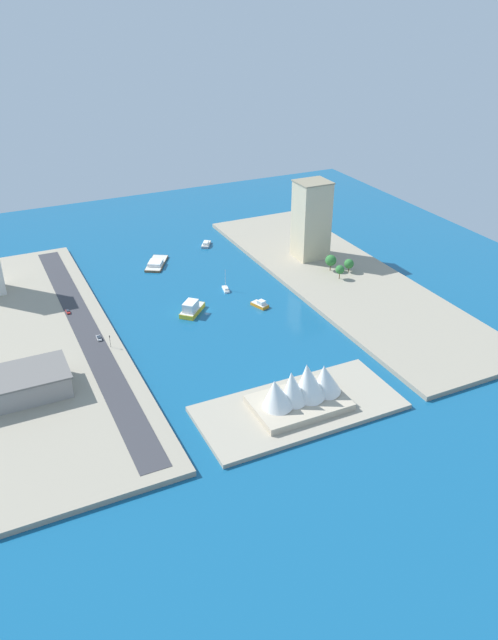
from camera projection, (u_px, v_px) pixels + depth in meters
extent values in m
plane|color=#145684|center=(207.00, 310.00, 342.22)|extent=(440.00, 440.00, 0.00)
cube|color=#9E937F|center=(342.00, 279.00, 374.91)|extent=(70.00, 240.00, 2.50)
cube|color=#9E937F|center=(43.00, 343.00, 308.34)|extent=(70.00, 240.00, 2.50)
cube|color=#A89E89|center=(299.00, 408.00, 261.97)|extent=(86.98, 39.88, 2.00)
cube|color=#38383D|center=(87.00, 331.00, 315.98)|extent=(12.34, 228.00, 0.15)
cube|color=brown|center=(157.00, 264.00, 396.48)|extent=(21.56, 27.16, 1.31)
cone|color=brown|center=(161.00, 256.00, 408.02)|extent=(1.62, 1.62, 1.18)
cube|color=white|center=(155.00, 263.00, 392.97)|extent=(12.02, 12.59, 2.16)
cube|color=beige|center=(157.00, 263.00, 396.14)|extent=(20.70, 26.08, 0.10)
cube|color=orange|center=(260.00, 305.00, 345.38)|extent=(7.99, 11.04, 1.76)
cone|color=orange|center=(253.00, 302.00, 348.77)|extent=(2.02, 2.02, 1.58)
cube|color=white|center=(261.00, 302.00, 343.65)|extent=(4.61, 4.73, 2.19)
cube|color=beige|center=(260.00, 303.00, 344.93)|extent=(7.67, 10.59, 0.10)
cube|color=yellow|center=(192.00, 310.00, 338.79)|extent=(18.23, 18.59, 2.56)
cone|color=yellow|center=(199.00, 303.00, 346.90)|extent=(3.25, 3.25, 2.30)
cube|color=white|center=(191.00, 306.00, 335.21)|extent=(10.94, 11.06, 4.92)
cube|color=beige|center=(192.00, 308.00, 338.15)|extent=(17.50, 17.85, 0.10)
cube|color=#999EA3|center=(206.00, 245.00, 424.87)|extent=(10.36, 12.59, 1.54)
cone|color=#999EA3|center=(208.00, 241.00, 430.34)|extent=(1.91, 1.91, 1.39)
cube|color=white|center=(206.00, 243.00, 423.24)|extent=(5.79, 6.67, 1.71)
cube|color=beige|center=(206.00, 243.00, 424.47)|extent=(9.95, 12.08, 0.10)
cube|color=white|center=(226.00, 289.00, 363.37)|extent=(4.33, 8.93, 1.20)
cone|color=white|center=(224.00, 286.00, 367.28)|extent=(1.26, 1.26, 1.08)
cube|color=white|center=(226.00, 288.00, 362.06)|extent=(2.81, 3.93, 1.16)
cube|color=beige|center=(226.00, 288.00, 363.06)|extent=(4.16, 8.57, 0.10)
cylinder|color=silver|center=(225.00, 279.00, 360.65)|extent=(0.24, 0.24, 11.68)
cube|color=gray|center=(22.00, 385.00, 265.79)|extent=(38.13, 23.78, 9.72)
cube|color=slate|center=(20.00, 374.00, 263.27)|extent=(39.66, 24.73, 0.80)
cube|color=#C6B793|center=(311.00, 220.00, 390.79)|extent=(19.60, 17.74, 48.58)
cube|color=gray|center=(313.00, 182.00, 378.95)|extent=(20.39, 18.45, 0.80)
cylinder|color=black|center=(70.00, 313.00, 332.41)|extent=(0.27, 0.65, 0.64)
cylinder|color=black|center=(67.00, 314.00, 331.80)|extent=(0.27, 0.65, 0.64)
cylinder|color=black|center=(69.00, 311.00, 334.92)|extent=(0.27, 0.65, 0.64)
cylinder|color=black|center=(66.00, 311.00, 334.31)|extent=(0.27, 0.65, 0.64)
cube|color=red|center=(68.00, 312.00, 333.24)|extent=(1.88, 4.67, 0.72)
cube|color=#262D38|center=(68.00, 311.00, 333.13)|extent=(1.60, 2.64, 0.45)
cylinder|color=black|center=(96.00, 337.00, 309.75)|extent=(0.26, 0.64, 0.64)
cylinder|color=black|center=(100.00, 337.00, 310.41)|extent=(0.26, 0.64, 0.64)
cylinder|color=black|center=(98.00, 341.00, 306.96)|extent=(0.26, 0.64, 0.64)
cylinder|color=black|center=(101.00, 340.00, 307.61)|extent=(0.26, 0.64, 0.64)
cube|color=white|center=(99.00, 338.00, 308.55)|extent=(2.08, 5.04, 0.74)
cube|color=#262D38|center=(99.00, 337.00, 308.04)|extent=(1.80, 2.83, 0.58)
cylinder|color=black|center=(110.00, 342.00, 301.08)|extent=(0.18, 0.18, 5.50)
cube|color=black|center=(109.00, 336.00, 299.52)|extent=(0.36, 0.36, 1.00)
sphere|color=red|center=(109.00, 336.00, 299.35)|extent=(0.24, 0.24, 0.24)
sphere|color=yellow|center=(109.00, 336.00, 299.52)|extent=(0.24, 0.24, 0.24)
sphere|color=green|center=(110.00, 337.00, 299.68)|extent=(0.24, 0.24, 0.24)
cube|color=#BCAD93|center=(299.00, 403.00, 260.77)|extent=(39.78, 25.84, 3.00)
cone|color=white|center=(325.00, 379.00, 261.32)|extent=(14.40, 12.40, 15.71)
cone|color=white|center=(308.00, 381.00, 257.45)|extent=(15.45, 13.33, 18.57)
cone|color=white|center=(292.00, 387.00, 255.05)|extent=(12.70, 11.18, 16.23)
cone|color=white|center=(276.00, 394.00, 252.65)|extent=(14.94, 13.27, 14.86)
cylinder|color=brown|center=(330.00, 267.00, 381.81)|extent=(0.50, 0.50, 3.89)
sphere|color=#2D7233|center=(331.00, 260.00, 379.55)|extent=(6.90, 6.90, 6.90)
cylinder|color=brown|center=(348.00, 270.00, 380.02)|extent=(0.50, 0.50, 2.99)
sphere|color=#2D7233|center=(349.00, 264.00, 378.16)|extent=(5.95, 5.95, 5.95)
cylinder|color=brown|center=(339.00, 276.00, 370.94)|extent=(0.50, 0.50, 3.93)
sphere|color=#2D7233|center=(340.00, 270.00, 368.98)|extent=(5.31, 5.31, 5.31)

